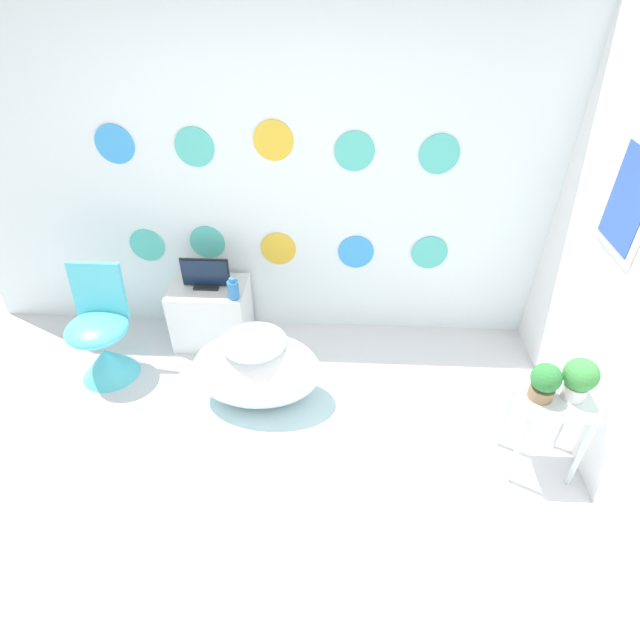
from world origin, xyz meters
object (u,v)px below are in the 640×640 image
(bathtub, at_px, (257,370))
(potted_plant_right, at_px, (580,378))
(vase, at_px, (233,289))
(potted_plant_left, at_px, (545,381))
(chair, at_px, (103,344))
(tv, at_px, (206,275))

(bathtub, relative_size, potted_plant_right, 3.42)
(vase, height_order, potted_plant_left, potted_plant_left)
(chair, height_order, potted_plant_right, chair)
(bathtub, xyz_separation_m, chair, (-1.17, 0.20, 0.01))
(chair, height_order, tv, chair)
(tv, relative_size, potted_plant_left, 1.60)
(chair, bearing_deg, bathtub, -9.91)
(bathtub, height_order, potted_plant_right, potted_plant_right)
(chair, bearing_deg, vase, 18.48)
(potted_plant_left, bearing_deg, vase, 152.95)
(potted_plant_left, relative_size, potted_plant_right, 0.88)
(potted_plant_right, bearing_deg, vase, 155.35)
(bathtub, bearing_deg, chair, 170.09)
(tv, height_order, vase, tv)
(chair, distance_m, potted_plant_left, 2.98)
(tv, bearing_deg, chair, -146.89)
(bathtub, distance_m, potted_plant_right, 2.00)
(bathtub, bearing_deg, potted_plant_left, -15.49)
(bathtub, distance_m, tv, 0.88)
(potted_plant_left, height_order, potted_plant_right, potted_plant_right)
(vase, xyz_separation_m, potted_plant_right, (2.12, -0.97, 0.14))
(chair, relative_size, vase, 4.97)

